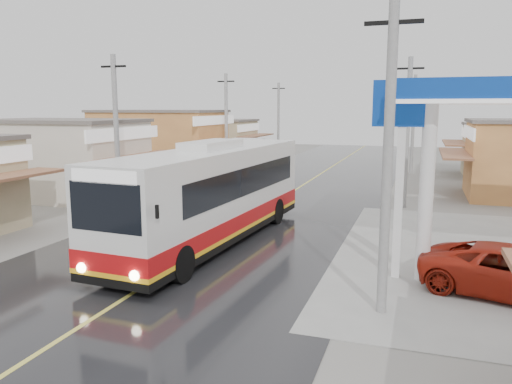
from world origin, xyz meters
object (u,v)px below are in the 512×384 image
cyclist (127,224)px  tricycle_near (131,188)px  second_bus (232,161)px  coach_bus (213,194)px

cyclist → tricycle_near: (-3.89, 6.47, 0.30)m
second_bus → cyclist: (1.52, -15.75, -0.92)m
cyclist → second_bus: bearing=91.7°
second_bus → cyclist: size_ratio=4.31×
cyclist → tricycle_near: size_ratio=0.91×
coach_bus → second_bus: 15.70m
cyclist → tricycle_near: bearing=117.3°
coach_bus → second_bus: bearing=112.3°
cyclist → tricycle_near: 7.56m
tricycle_near → cyclist: bearing=-69.7°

